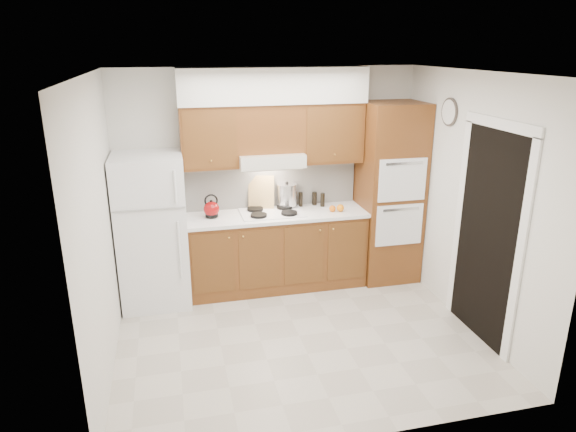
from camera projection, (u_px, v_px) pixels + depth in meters
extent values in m
plane|color=#B9B0A2|center=(299.00, 336.00, 5.25)|extent=(3.60, 3.60, 0.00)
plane|color=white|center=(301.00, 73.00, 4.43)|extent=(3.60, 3.60, 0.00)
cube|color=silver|center=(269.00, 178.00, 6.22)|extent=(3.60, 0.02, 2.60)
cube|color=silver|center=(99.00, 231.00, 4.44)|extent=(0.02, 3.00, 2.60)
cube|color=silver|center=(471.00, 203.00, 5.23)|extent=(0.02, 3.00, 2.60)
cube|color=white|center=(152.00, 231.00, 5.72)|extent=(0.75, 0.72, 1.72)
cube|color=brown|center=(277.00, 251.00, 6.22)|extent=(2.11, 0.60, 0.90)
cube|color=white|center=(277.00, 215.00, 6.06)|extent=(2.13, 0.62, 0.04)
cube|color=white|center=(271.00, 184.00, 6.24)|extent=(2.11, 0.03, 0.56)
cube|color=brown|center=(389.00, 193.00, 6.30)|extent=(0.70, 0.65, 2.20)
cube|color=brown|center=(209.00, 137.00, 5.74)|extent=(0.63, 0.33, 0.70)
cube|color=brown|center=(330.00, 132.00, 6.05)|extent=(0.73, 0.33, 0.70)
cube|color=silver|center=(270.00, 159.00, 5.92)|extent=(0.75, 0.45, 0.15)
cube|color=brown|center=(269.00, 128.00, 5.87)|extent=(0.75, 0.33, 0.55)
cube|color=silver|center=(273.00, 85.00, 5.71)|extent=(2.13, 0.36, 0.40)
cube|color=white|center=(272.00, 213.00, 6.06)|extent=(0.74, 0.50, 0.01)
cube|color=black|center=(487.00, 238.00, 4.98)|extent=(0.02, 0.90, 2.10)
cylinder|color=#3F3833|center=(450.00, 112.00, 5.47)|extent=(0.02, 0.30, 0.30)
sphere|color=maroon|center=(211.00, 209.00, 5.88)|extent=(0.23, 0.23, 0.18)
cube|color=tan|center=(261.00, 193.00, 6.18)|extent=(0.32, 0.18, 0.40)
cylinder|color=silver|center=(287.00, 195.00, 6.24)|extent=(0.29, 0.29, 0.26)
cylinder|color=black|center=(301.00, 199.00, 6.30)|extent=(0.06, 0.06, 0.18)
cylinder|color=black|center=(323.00, 200.00, 6.29)|extent=(0.06, 0.06, 0.17)
cylinder|color=black|center=(314.00, 198.00, 6.36)|extent=(0.08, 0.08, 0.16)
sphere|color=orange|center=(340.00, 208.00, 6.11)|extent=(0.10, 0.10, 0.09)
sphere|color=orange|center=(332.00, 209.00, 6.10)|extent=(0.09, 0.09, 0.08)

